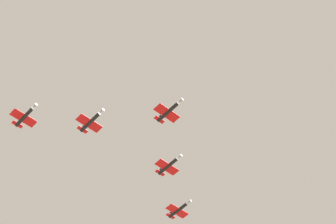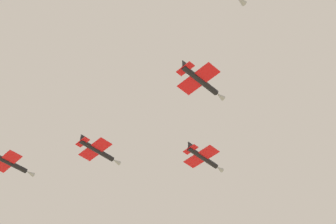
{
  "view_description": "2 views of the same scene",
  "coord_description": "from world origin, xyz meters",
  "px_view_note": "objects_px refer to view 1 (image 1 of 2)",
  "views": [
    {
      "loc": [
        -134.52,
        -62.34,
        2.53
      ],
      "look_at": [
        -7.41,
        -14.07,
        167.69
      ],
      "focal_mm": 64.5,
      "sensor_mm": 36.0,
      "label": 1
    },
    {
      "loc": [
        -27.07,
        79.13,
        89.1
      ],
      "look_at": [
        -2.35,
        0.65,
        172.24
      ],
      "focal_mm": 49.49,
      "sensor_mm": 36.0,
      "label": 2
    }
  ],
  "objects_px": {
    "jet_port_outer": "(179,210)",
    "jet_starboard_outer": "(25,116)",
    "jet_starboard_inner": "(91,122)",
    "jet_lead": "(169,112)",
    "jet_port_inner": "(169,166)"
  },
  "relations": [
    {
      "from": "jet_port_outer",
      "to": "jet_starboard_outer",
      "type": "relative_size",
      "value": 1.0
    },
    {
      "from": "jet_lead",
      "to": "jet_starboard_outer",
      "type": "bearing_deg",
      "value": -44.26
    },
    {
      "from": "jet_lead",
      "to": "jet_port_inner",
      "type": "height_order",
      "value": "jet_port_inner"
    },
    {
      "from": "jet_lead",
      "to": "jet_port_outer",
      "type": "xyz_separation_m",
      "value": [
        49.6,
        14.39,
        -0.67
      ]
    },
    {
      "from": "jet_port_inner",
      "to": "jet_starboard_outer",
      "type": "xyz_separation_m",
      "value": [
        -41.94,
        39.27,
        -0.49
      ]
    },
    {
      "from": "jet_starboard_inner",
      "to": "jet_port_outer",
      "type": "distance_m",
      "value": 57.46
    },
    {
      "from": "jet_lead",
      "to": "jet_starboard_inner",
      "type": "height_order",
      "value": "jet_lead"
    },
    {
      "from": "jet_lead",
      "to": "jet_starboard_inner",
      "type": "relative_size",
      "value": 1.0
    },
    {
      "from": "jet_port_outer",
      "to": "jet_starboard_outer",
      "type": "height_order",
      "value": "jet_starboard_outer"
    },
    {
      "from": "jet_port_inner",
      "to": "jet_port_outer",
      "type": "relative_size",
      "value": 1.0
    },
    {
      "from": "jet_lead",
      "to": "jet_starboard_outer",
      "type": "distance_m",
      "value": 51.65
    },
    {
      "from": "jet_port_inner",
      "to": "jet_starboard_inner",
      "type": "relative_size",
      "value": 1.0
    },
    {
      "from": "jet_port_outer",
      "to": "jet_starboard_outer",
      "type": "distance_m",
      "value": 73.99
    },
    {
      "from": "jet_port_outer",
      "to": "jet_starboard_inner",
      "type": "bearing_deg",
      "value": 15.04
    },
    {
      "from": "jet_lead",
      "to": "jet_starboard_outer",
      "type": "height_order",
      "value": "jet_starboard_outer"
    }
  ]
}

